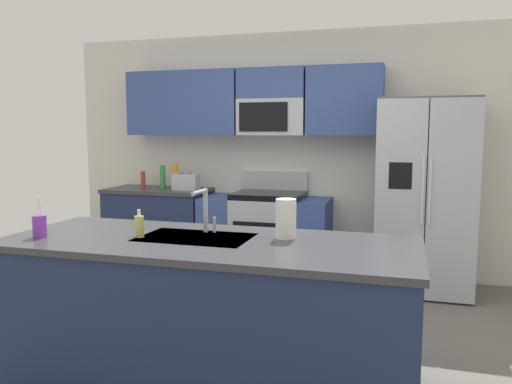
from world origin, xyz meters
The scene contains 14 objects.
ground_plane centered at (0.00, 0.00, 0.00)m, with size 9.00×9.00×0.00m, color #66605B.
kitchen_wall_unit centered at (-0.14, 2.08, 1.47)m, with size 5.20×0.43×2.60m.
back_counter centered at (-1.49, 1.80, 0.45)m, with size 1.15×0.63×0.90m.
range_oven centered at (-0.23, 1.80, 0.44)m, with size 1.36×0.61×1.10m.
refrigerator centered at (1.37, 1.73, 0.93)m, with size 0.90×0.76×1.85m.
island_counter centered at (0.06, -0.57, 0.45)m, with size 2.48×0.98×0.90m.
toaster centered at (-1.12, 1.75, 0.99)m, with size 0.28×0.16×0.18m.
pepper_mill centered at (-1.68, 1.80, 0.99)m, with size 0.05×0.05×0.19m, color #B2332D.
bottle_green centered at (-1.46, 1.86, 1.03)m, with size 0.06×0.06×0.26m, color green.
bottle_orange centered at (-1.30, 1.84, 1.04)m, with size 0.07×0.07×0.27m, color orange.
sink_faucet centered at (-0.03, -0.38, 1.07)m, with size 0.08×0.21×0.28m.
drink_cup_purple centered at (-0.94, -0.80, 0.97)m, with size 0.08×0.08×0.26m.
soap_dispenser centered at (-0.36, -0.62, 0.97)m, with size 0.06×0.06×0.17m.
paper_towel_roll centered at (0.50, -0.39, 1.02)m, with size 0.12×0.12×0.24m, color white.
Camera 1 is at (1.19, -3.34, 1.55)m, focal length 35.60 mm.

